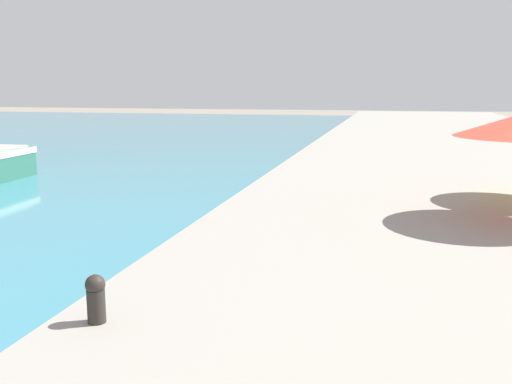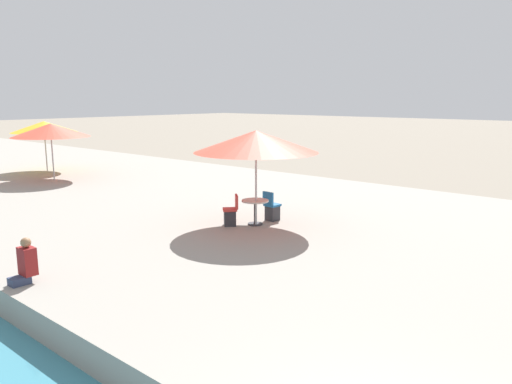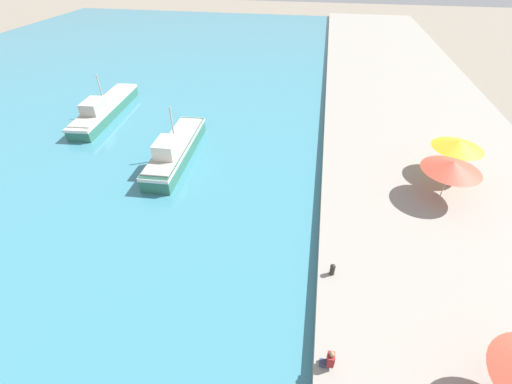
{
  "view_description": "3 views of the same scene",
  "coord_description": "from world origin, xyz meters",
  "px_view_note": "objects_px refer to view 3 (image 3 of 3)",
  "views": [
    {
      "loc": [
        4.35,
        6.54,
        3.68
      ],
      "look_at": [
        1.5,
        18.42,
        1.43
      ],
      "focal_mm": 40.0,
      "sensor_mm": 36.0,
      "label": 1
    },
    {
      "loc": [
        -3.71,
        -1.38,
        4.32
      ],
      "look_at": [
        7.07,
        7.9,
        1.63
      ],
      "focal_mm": 35.0,
      "sensor_mm": 36.0,
      "label": 2
    },
    {
      "loc": [
        -1.05,
        1.58,
        13.89
      ],
      "look_at": [
        -4.0,
        18.0,
        1.23
      ],
      "focal_mm": 24.0,
      "sensor_mm": 36.0,
      "label": 3
    }
  ],
  "objects_px": {
    "cafe_umbrella_white": "(452,166)",
    "mooring_bollard": "(333,269)",
    "person_at_quay": "(329,360)",
    "cafe_umbrella_striped": "(459,144)",
    "fishing_boat_near": "(176,149)",
    "fishing_boat_mid": "(105,108)"
  },
  "relations": [
    {
      "from": "fishing_boat_near",
      "to": "fishing_boat_mid",
      "type": "bearing_deg",
      "value": 143.94
    },
    {
      "from": "cafe_umbrella_white",
      "to": "mooring_bollard",
      "type": "height_order",
      "value": "cafe_umbrella_white"
    },
    {
      "from": "cafe_umbrella_striped",
      "to": "person_at_quay",
      "type": "height_order",
      "value": "cafe_umbrella_striped"
    },
    {
      "from": "fishing_boat_near",
      "to": "mooring_bollard",
      "type": "height_order",
      "value": "fishing_boat_near"
    },
    {
      "from": "fishing_boat_near",
      "to": "cafe_umbrella_white",
      "type": "height_order",
      "value": "fishing_boat_near"
    },
    {
      "from": "fishing_boat_mid",
      "to": "fishing_boat_near",
      "type": "bearing_deg",
      "value": -38.38
    },
    {
      "from": "cafe_umbrella_white",
      "to": "person_at_quay",
      "type": "distance_m",
      "value": 13.94
    },
    {
      "from": "cafe_umbrella_striped",
      "to": "mooring_bollard",
      "type": "xyz_separation_m",
      "value": [
        -7.86,
        -10.35,
        -1.9
      ]
    },
    {
      "from": "cafe_umbrella_white",
      "to": "cafe_umbrella_striped",
      "type": "distance_m",
      "value": 3.08
    },
    {
      "from": "fishing_boat_near",
      "to": "mooring_bollard",
      "type": "xyz_separation_m",
      "value": [
        11.67,
        -9.7,
        0.11
      ]
    },
    {
      "from": "cafe_umbrella_white",
      "to": "mooring_bollard",
      "type": "bearing_deg",
      "value": -131.95
    },
    {
      "from": "fishing_boat_mid",
      "to": "person_at_quay",
      "type": "relative_size",
      "value": 11.7
    },
    {
      "from": "fishing_boat_near",
      "to": "cafe_umbrella_striped",
      "type": "bearing_deg",
      "value": -0.73
    },
    {
      "from": "fishing_boat_mid",
      "to": "cafe_umbrella_striped",
      "type": "height_order",
      "value": "fishing_boat_mid"
    },
    {
      "from": "fishing_boat_mid",
      "to": "cafe_umbrella_striped",
      "type": "bearing_deg",
      "value": -15.77
    },
    {
      "from": "fishing_boat_near",
      "to": "person_at_quay",
      "type": "bearing_deg",
      "value": -53.55
    },
    {
      "from": "fishing_boat_near",
      "to": "person_at_quay",
      "type": "xyz_separation_m",
      "value": [
        11.55,
        -14.21,
        0.17
      ]
    },
    {
      "from": "cafe_umbrella_striped",
      "to": "mooring_bollard",
      "type": "distance_m",
      "value": 13.14
    },
    {
      "from": "fishing_boat_mid",
      "to": "cafe_umbrella_white",
      "type": "bearing_deg",
      "value": -21.76
    },
    {
      "from": "cafe_umbrella_white",
      "to": "mooring_bollard",
      "type": "distance_m",
      "value": 10.25
    },
    {
      "from": "fishing_boat_near",
      "to": "cafe_umbrella_striped",
      "type": "xyz_separation_m",
      "value": [
        19.53,
        0.66,
        2.01
      ]
    },
    {
      "from": "fishing_boat_mid",
      "to": "person_at_quay",
      "type": "distance_m",
      "value": 29.17
    }
  ]
}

